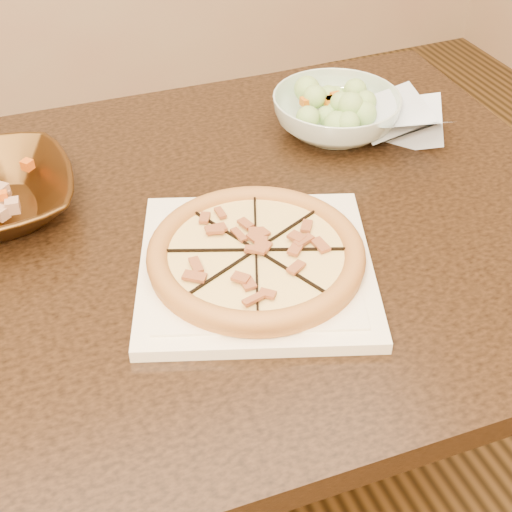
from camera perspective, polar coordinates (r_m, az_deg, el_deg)
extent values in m
cube|color=#352010|center=(1.07, -8.93, 0.39)|extent=(1.45, 0.97, 0.04)
cylinder|color=#352010|center=(1.77, 8.80, 3.05)|extent=(0.07, 0.07, 0.71)
cube|color=white|center=(0.98, 0.00, -0.94)|extent=(0.41, 0.41, 0.02)
cube|color=white|center=(0.98, 0.00, -0.45)|extent=(0.35, 0.35, 0.00)
cylinder|color=#AC5C29|center=(0.97, 0.00, -0.09)|extent=(0.29, 0.29, 0.01)
torus|color=#AC5C29|center=(0.97, 0.00, 0.27)|extent=(0.30, 0.30, 0.03)
cylinder|color=#E8D586|center=(0.97, 0.00, 0.23)|extent=(0.24, 0.24, 0.01)
cube|color=black|center=(0.96, 0.00, 0.46)|extent=(0.12, 0.27, 0.01)
cube|color=black|center=(0.96, 0.00, 0.46)|extent=(0.27, 0.11, 0.01)
cube|color=black|center=(0.96, 0.00, 0.46)|extent=(0.27, 0.12, 0.01)
cube|color=black|center=(0.96, 0.00, 0.46)|extent=(0.11, 0.27, 0.01)
cube|color=#965A32|center=(0.97, 0.87, 1.16)|extent=(0.03, 0.02, 0.00)
cube|color=#965A32|center=(0.99, 1.36, 2.15)|extent=(0.03, 0.03, 0.00)
cube|color=#965A32|center=(1.02, 1.04, 3.23)|extent=(0.03, 0.03, 0.00)
cube|color=#965A32|center=(0.98, -0.03, 1.68)|extent=(0.02, 0.03, 0.00)
cube|color=#965A32|center=(1.00, -0.89, 2.57)|extent=(0.02, 0.03, 0.00)
cube|color=#965A32|center=(1.02, -2.45, 3.18)|extent=(0.02, 0.03, 0.00)
cube|color=#965A32|center=(0.98, -1.58, 1.56)|extent=(0.02, 0.03, 0.00)
cube|color=#965A32|center=(0.99, -3.31, 1.76)|extent=(0.03, 0.03, 0.00)
cube|color=#965A32|center=(0.98, -5.25, 1.42)|extent=(0.03, 0.03, 0.00)
cube|color=#965A32|center=(0.96, -2.73, 0.56)|extent=(0.03, 0.02, 0.00)
cube|color=#965A32|center=(0.95, -4.26, -0.18)|extent=(0.03, 0.02, 0.00)
cube|color=#965A32|center=(0.95, -1.37, 0.07)|extent=(0.03, 0.02, 0.00)
cube|color=#965A32|center=(0.93, -2.31, -0.92)|extent=(0.03, 0.02, 0.00)
cube|color=#965A32|center=(0.91, -2.50, -2.26)|extent=(0.03, 0.03, 0.00)
cube|color=#965A32|center=(0.94, -0.51, -0.71)|extent=(0.03, 0.03, 0.00)
cube|color=#965A32|center=(0.91, 0.07, -1.88)|extent=(0.02, 0.03, 0.00)
cube|color=#965A32|center=(0.90, 1.58, -2.90)|extent=(0.02, 0.03, 0.00)
cube|color=#965A32|center=(0.93, 1.35, -0.83)|extent=(0.02, 0.03, 0.00)
cube|color=#965A32|center=(0.93, 3.13, -1.33)|extent=(0.02, 0.03, 0.00)
cube|color=#965A32|center=(0.95, 1.24, 0.16)|extent=(0.03, 0.03, 0.00)
cube|color=#965A32|center=(0.95, 2.98, 0.12)|extent=(0.03, 0.03, 0.00)
cube|color=#965A32|center=(0.97, 4.67, 0.64)|extent=(0.03, 0.02, 0.00)
cube|color=#965A32|center=(0.97, 1.80, 0.92)|extent=(0.03, 0.02, 0.00)
cube|color=#965A32|center=(0.99, 2.95, 1.72)|extent=(0.03, 0.02, 0.00)
cube|color=#DEBC5B|center=(1.09, -18.90, 5.95)|extent=(0.03, 0.03, 0.03)
imported|color=silver|center=(1.29, 6.40, 11.22)|extent=(0.29, 0.29, 0.07)
sphere|color=#B0D672|center=(1.27, 6.58, 13.32)|extent=(0.04, 0.04, 0.04)
sphere|color=#B0D672|center=(1.29, 7.17, 13.62)|extent=(0.04, 0.04, 0.04)
sphere|color=#B0D672|center=(1.31, 6.95, 14.11)|extent=(0.04, 0.04, 0.04)
sphere|color=#B0D672|center=(1.28, 6.44, 13.56)|extent=(0.04, 0.04, 0.04)
sphere|color=#B0D672|center=(1.29, 5.60, 13.88)|extent=(0.04, 0.04, 0.04)
sphere|color=#B0D672|center=(1.27, 6.47, 13.35)|extent=(0.04, 0.04, 0.04)
sphere|color=#B0D672|center=(1.27, 5.47, 13.38)|extent=(0.04, 0.04, 0.04)
sphere|color=#B0D672|center=(1.25, 4.70, 13.01)|extent=(0.04, 0.04, 0.04)
sphere|color=#B0D672|center=(1.26, 6.17, 13.11)|extent=(0.04, 0.04, 0.04)
sphere|color=#B0D672|center=(1.24, 6.25, 12.62)|extent=(0.04, 0.04, 0.04)
sphere|color=#B0D672|center=(1.27, 6.64, 13.22)|extent=(0.04, 0.04, 0.04)
sphere|color=#B0D672|center=(1.25, 7.38, 12.86)|extent=(0.04, 0.04, 0.04)
sphere|color=#B0D672|center=(1.26, 8.62, 12.79)|extent=(0.04, 0.04, 0.04)
sphere|color=#B0D672|center=(1.27, 7.37, 13.28)|extent=(0.04, 0.04, 0.04)
cube|color=#D2630F|center=(1.30, 7.15, 13.56)|extent=(0.02, 0.02, 0.01)
cube|color=#D2630F|center=(1.29, 5.35, 13.48)|extent=(0.02, 0.02, 0.01)
cube|color=#D2630F|center=(1.26, 5.17, 12.67)|extent=(0.02, 0.02, 0.01)
cube|color=#D2630F|center=(1.24, 6.93, 12.24)|extent=(0.02, 0.02, 0.01)
cube|color=#D2630F|center=(1.27, 8.14, 12.80)|extent=(0.02, 0.02, 0.01)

